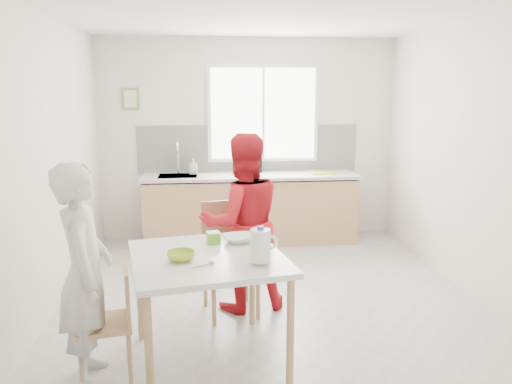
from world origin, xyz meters
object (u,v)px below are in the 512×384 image
chair_far (229,252)px  person_red (243,223)px  person_white (85,274)px  dining_table (208,266)px  milk_jug (261,245)px  chair_left (113,317)px  wine_bottle_b (260,161)px  wine_bottle_a (235,162)px  bowl_green (181,256)px  bowl_white (239,239)px

chair_far → person_red: (0.13, 0.04, 0.26)m
chair_far → person_white: 1.48m
person_white → chair_far: bearing=-55.6°
dining_table → person_red: 0.97m
milk_jug → chair_left: bearing=164.5°
person_red → wine_bottle_b: 2.30m
person_white → wine_bottle_a: (1.23, 3.18, 0.30)m
bowl_green → dining_table: bearing=24.7°
bowl_green → bowl_white: 0.58m
chair_left → bowl_white: bearing=104.2°
dining_table → chair_left: (-0.68, -0.13, -0.31)m
chair_left → bowl_white: (0.93, 0.43, 0.42)m
dining_table → chair_left: 0.75m
milk_jug → wine_bottle_b: 3.41m
bowl_white → chair_left: bearing=-155.2°
wine_bottle_a → bowl_green: bearing=-100.5°
dining_table → milk_jug: size_ratio=5.03×
chair_left → wine_bottle_a: 3.38m
dining_table → wine_bottle_a: wine_bottle_a is taller
chair_left → milk_jug: milk_jug is taller
bowl_white → wine_bottle_b: size_ratio=0.77×
bowl_green → wine_bottle_a: wine_bottle_a is taller
person_red → wine_bottle_a: 2.12m
bowl_white → wine_bottle_b: wine_bottle_b is taller
bowl_white → person_red: bearing=82.8°
person_white → person_red: size_ratio=0.95×
chair_far → person_white: bearing=-145.6°
dining_table → person_red: person_red is taller
bowl_white → person_white: bearing=-157.2°
chair_left → wine_bottle_b: bearing=146.3°
person_white → bowl_white: 1.19m
dining_table → person_white: 0.86m
chair_left → person_white: person_white is taller
wine_bottle_a → dining_table: bearing=-97.3°
dining_table → wine_bottle_b: (0.73, 3.17, 0.32)m
chair_far → wine_bottle_b: (0.54, 2.29, 0.51)m
bowl_green → milk_jug: size_ratio=0.81×
person_red → chair_left: bearing=35.4°
chair_left → wine_bottle_b: wine_bottle_b is taller
dining_table → person_red: bearing=70.4°
bowl_green → wine_bottle_b: (0.92, 3.26, 0.20)m
chair_left → bowl_white: size_ratio=3.47×
chair_far → person_red: person_red is taller
chair_far → wine_bottle_a: size_ratio=3.18×
bowl_white → milk_jug: (0.12, -0.52, 0.11)m
bowl_green → wine_bottle_a: size_ratio=0.63×
dining_table → wine_bottle_a: bearing=82.7°
person_white → bowl_green: 0.66m
person_white → milk_jug: person_white is taller
chair_left → chair_far: chair_far is taller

